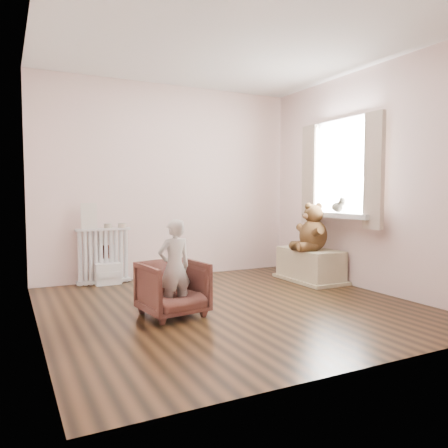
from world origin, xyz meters
name	(u,v)px	position (x,y,z in m)	size (l,w,h in m)	color
floor	(231,306)	(0.00, 0.00, 0.00)	(3.60, 3.60, 0.01)	black
ceiling	(231,43)	(0.00, 0.00, 2.60)	(3.60, 3.60, 0.01)	white
back_wall	(170,182)	(0.00, 1.80, 1.30)	(3.60, 0.02, 2.60)	white
front_wall	(364,168)	(0.00, -1.80, 1.30)	(3.60, 0.02, 2.60)	white
left_wall	(34,173)	(-1.80, 0.00, 1.30)	(0.02, 3.60, 2.60)	white
right_wall	(366,180)	(1.80, 0.00, 1.30)	(0.02, 3.60, 2.60)	white
window	(346,168)	(1.76, 0.30, 1.45)	(0.03, 0.90, 1.10)	white
window_sill	(339,215)	(1.67, 0.30, 0.87)	(0.22, 1.10, 0.06)	silver
curtain_left	(374,171)	(1.65, -0.27, 1.39)	(0.06, 0.26, 1.30)	#C4B099
curtain_right	(310,175)	(1.65, 0.87, 1.39)	(0.06, 0.26, 1.30)	#C4B099
radiator	(103,253)	(-0.93, 1.68, 0.39)	(0.67, 0.13, 0.70)	silver
paper_doll	(89,216)	(-1.09, 1.68, 0.86)	(0.19, 0.02, 0.32)	beige
tin_a	(108,226)	(-0.87, 1.68, 0.73)	(0.10, 0.10, 0.06)	#A59E8C
tin_b	(122,225)	(-0.68, 1.68, 0.73)	(0.10, 0.10, 0.06)	#A59E8C
toy_vanity	(107,262)	(-0.89, 1.65, 0.28)	(0.31, 0.22, 0.49)	silver
armchair	(173,288)	(-0.65, -0.07, 0.26)	(0.55, 0.56, 0.51)	#552D25
child	(174,267)	(-0.65, -0.12, 0.46)	(0.32, 0.21, 0.89)	beige
toy_bench	(310,265)	(1.52, 0.67, 0.20)	(0.47, 0.88, 0.42)	beige
teddy_bear	(313,230)	(1.48, 0.57, 0.67)	(0.48, 0.37, 0.59)	#3A2512
plush_cat	(338,205)	(1.66, 0.31, 1.00)	(0.14, 0.23, 0.20)	#6B675A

